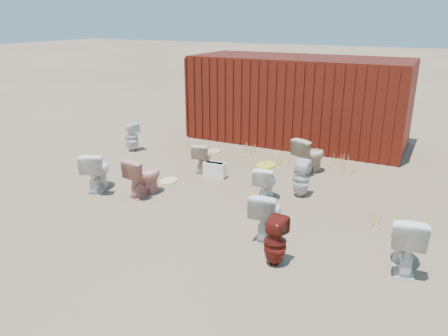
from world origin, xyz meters
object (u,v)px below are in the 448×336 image
at_px(toilet_back_beige_left, 203,157).
at_px(loose_tank, 215,170).
at_px(toilet_back_beige_right, 310,155).
at_px(toilet_back_a, 132,137).
at_px(toilet_front_pink, 144,176).
at_px(toilet_front_maroon, 275,242).
at_px(toilet_back_yellowlid, 265,183).
at_px(toilet_front_a, 96,171).
at_px(shipping_container, 298,100).
at_px(toilet_back_e, 301,178).
at_px(toilet_front_c, 267,213).
at_px(toilet_front_e, 406,241).

relative_size(toilet_back_beige_left, loose_tank, 1.38).
bearing_deg(toilet_back_beige_right, toilet_back_a, 29.26).
height_order(toilet_front_pink, toilet_back_beige_right, toilet_back_beige_right).
distance_m(toilet_front_maroon, toilet_back_yellowlid, 2.40).
bearing_deg(toilet_front_pink, toilet_front_a, 20.75).
bearing_deg(toilet_back_yellowlid, shipping_container, -87.63).
bearing_deg(shipping_container, toilet_back_e, -70.24).
relative_size(toilet_front_c, loose_tank, 1.62).
height_order(toilet_front_c, toilet_front_e, toilet_front_e).
height_order(toilet_back_a, toilet_back_e, toilet_back_a).
bearing_deg(shipping_container, toilet_front_c, -76.02).
distance_m(toilet_back_beige_right, toilet_back_yellowlid, 1.97).
xyz_separation_m(toilet_front_c, toilet_back_beige_left, (-2.55, 2.31, -0.06)).
xyz_separation_m(toilet_front_pink, toilet_back_e, (2.85, 1.39, -0.02)).
bearing_deg(toilet_back_a, loose_tank, -168.27).
height_order(toilet_back_beige_left, toilet_back_yellowlid, toilet_back_yellowlid).
xyz_separation_m(toilet_front_maroon, loose_tank, (-2.54, 2.83, -0.20)).
height_order(toilet_front_e, toilet_back_beige_right, toilet_front_e).
bearing_deg(toilet_front_pink, loose_tank, -108.95).
distance_m(toilet_front_a, toilet_back_a, 2.83).
relative_size(toilet_front_e, toilet_back_e, 1.13).
bearing_deg(toilet_back_beige_right, toilet_back_e, 123.90).
relative_size(toilet_front_pink, toilet_back_e, 1.06).
relative_size(toilet_front_c, toilet_back_yellowlid, 1.13).
xyz_separation_m(toilet_front_pink, toilet_back_a, (-2.19, 2.35, -0.01)).
xyz_separation_m(shipping_container, toilet_back_e, (1.45, -4.02, -0.82)).
bearing_deg(toilet_back_a, toilet_front_c, 177.32).
bearing_deg(toilet_back_yellowlid, toilet_back_a, -26.74).
bearing_deg(toilet_front_pink, toilet_front_e, -177.74).
relative_size(toilet_front_a, toilet_back_e, 1.12).
distance_m(toilet_back_e, loose_tank, 2.08).
height_order(toilet_front_e, toilet_back_e, toilet_front_e).
height_order(toilet_front_maroon, toilet_back_beige_left, toilet_front_maroon).
distance_m(shipping_container, toilet_front_c, 6.15).
bearing_deg(loose_tank, toilet_back_a, 159.81).
xyz_separation_m(toilet_front_maroon, toilet_back_beige_right, (-0.74, 4.11, 0.06)).
bearing_deg(shipping_container, toilet_front_pink, -104.57).
distance_m(toilet_front_c, loose_tank, 2.94).
bearing_deg(shipping_container, toilet_front_maroon, -74.01).
bearing_deg(toilet_back_e, toilet_front_e, 134.75).
relative_size(toilet_front_a, toilet_back_a, 1.08).
height_order(toilet_back_beige_right, toilet_back_e, toilet_back_beige_right).
xyz_separation_m(toilet_front_a, toilet_front_c, (3.92, -0.26, -0.02)).
height_order(toilet_front_c, toilet_back_yellowlid, toilet_front_c).
relative_size(toilet_front_pink, toilet_front_e, 0.93).
xyz_separation_m(toilet_front_a, toilet_back_beige_left, (1.36, 2.05, -0.08)).
bearing_deg(toilet_back_beige_left, loose_tank, 135.63).
relative_size(toilet_front_pink, toilet_front_c, 0.99).
xyz_separation_m(toilet_front_maroon, toilet_front_e, (1.68, 0.79, 0.06)).
bearing_deg(toilet_front_pink, toilet_back_e, -146.17).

